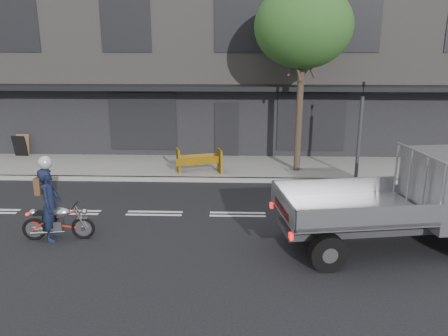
% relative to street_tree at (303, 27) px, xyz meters
% --- Properties ---
extents(ground, '(80.00, 80.00, 0.00)m').
position_rel_street_tree_xyz_m(ground, '(-2.20, -4.20, -5.28)').
color(ground, black).
rests_on(ground, ground).
extents(sidewalk, '(32.00, 3.20, 0.15)m').
position_rel_street_tree_xyz_m(sidewalk, '(-2.20, 0.50, -5.20)').
color(sidewalk, gray).
rests_on(sidewalk, ground).
extents(kerb, '(32.00, 0.20, 0.15)m').
position_rel_street_tree_xyz_m(kerb, '(-2.20, -1.10, -5.20)').
color(kerb, gray).
rests_on(kerb, ground).
extents(building_main, '(26.00, 10.00, 8.00)m').
position_rel_street_tree_xyz_m(building_main, '(-2.20, 7.10, -1.28)').
color(building_main, slate).
rests_on(building_main, ground).
extents(street_tree, '(3.40, 3.40, 6.74)m').
position_rel_street_tree_xyz_m(street_tree, '(0.00, 0.00, 0.00)').
color(street_tree, '#382B21').
rests_on(street_tree, ground).
extents(traffic_light_pole, '(0.12, 0.12, 3.50)m').
position_rel_street_tree_xyz_m(traffic_light_pole, '(2.00, -0.85, -3.63)').
color(traffic_light_pole, '#2D2D30').
rests_on(traffic_light_pole, ground).
extents(motorcycle, '(1.78, 0.52, 0.92)m').
position_rel_street_tree_xyz_m(motorcycle, '(-6.65, -5.99, -4.81)').
color(motorcycle, black).
rests_on(motorcycle, ground).
extents(rider, '(0.50, 0.71, 1.84)m').
position_rel_street_tree_xyz_m(rider, '(-6.80, -5.99, -4.36)').
color(rider, black).
rests_on(rider, ground).
extents(flatbed_ute, '(5.36, 2.80, 2.37)m').
position_rel_street_tree_xyz_m(flatbed_ute, '(2.48, -5.98, -3.93)').
color(flatbed_ute, black).
rests_on(flatbed_ute, ground).
extents(construction_barrier, '(1.76, 1.09, 0.92)m').
position_rel_street_tree_xyz_m(construction_barrier, '(-3.64, -0.70, -4.67)').
color(construction_barrier, '#FAA90D').
rests_on(construction_barrier, sidewalk).
extents(sandwich_board, '(0.58, 0.41, 0.89)m').
position_rel_street_tree_xyz_m(sandwich_board, '(-11.38, 1.68, -4.68)').
color(sandwich_board, black).
rests_on(sandwich_board, sidewalk).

